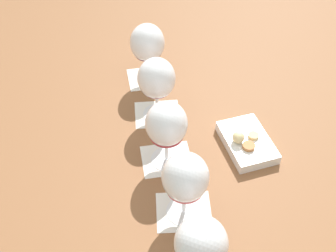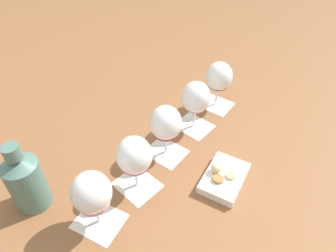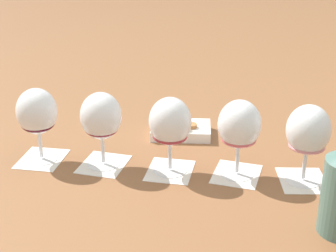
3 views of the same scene
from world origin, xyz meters
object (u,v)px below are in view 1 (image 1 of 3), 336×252
object	(u,v)px
wine_glass_2	(165,125)
snack_dish	(247,142)
wine_glass_3	(157,81)
wine_glass_4	(147,45)
wine_glass_1	(185,179)
wine_glass_0	(201,246)

from	to	relation	value
wine_glass_2	snack_dish	world-z (taller)	wine_glass_2
wine_glass_2	wine_glass_3	world-z (taller)	same
snack_dish	wine_glass_2	bearing A→B (deg)	50.79
wine_glass_4	wine_glass_2	bearing A→B (deg)	138.87
wine_glass_4	wine_glass_3	bearing A→B (deg)	140.01
wine_glass_1	wine_glass_3	world-z (taller)	same
wine_glass_0	wine_glass_1	world-z (taller)	same
wine_glass_0	wine_glass_1	distance (m)	0.15
wine_glass_2	wine_glass_4	world-z (taller)	same
wine_glass_3	wine_glass_2	bearing A→B (deg)	137.73
wine_glass_0	wine_glass_3	world-z (taller)	same
wine_glass_1	wine_glass_2	world-z (taller)	same
wine_glass_3	wine_glass_4	world-z (taller)	same
wine_glass_3	wine_glass_4	xyz separation A→B (m)	(0.12, -0.10, 0.00)
wine_glass_3	wine_glass_1	bearing A→B (deg)	141.29
wine_glass_1	wine_glass_4	world-z (taller)	same
snack_dish	wine_glass_1	bearing A→B (deg)	89.45
wine_glass_2	wine_glass_3	size ratio (longest dim) A/B	1.00
wine_glass_0	wine_glass_3	xyz separation A→B (m)	(0.35, -0.29, -0.00)
wine_glass_1	wine_glass_3	size ratio (longest dim) A/B	1.00
wine_glass_1	snack_dish	world-z (taller)	wine_glass_1
wine_glass_3	snack_dish	xyz separation A→B (m)	(-0.24, -0.05, -0.10)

